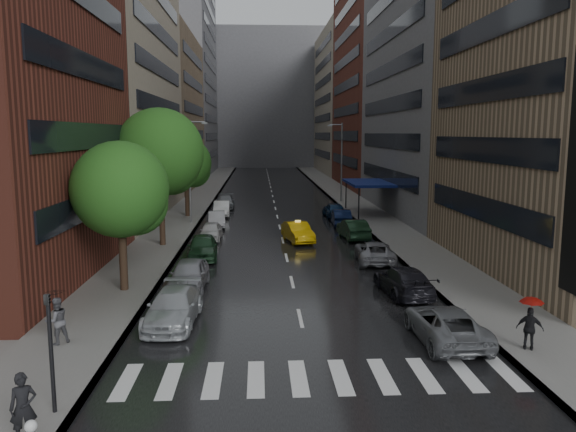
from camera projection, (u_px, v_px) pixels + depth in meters
name	position (u px, v px, depth m)	size (l,w,h in m)	color
ground	(308.00, 354.00, 20.47)	(220.00, 220.00, 0.00)	gray
road	(273.00, 198.00, 69.86)	(14.00, 140.00, 0.01)	black
sidewalk_left	(200.00, 198.00, 69.39)	(4.00, 140.00, 0.15)	gray
sidewalk_right	(345.00, 197.00, 70.32)	(4.00, 140.00, 0.15)	gray
crosswalk	(320.00, 377.00, 18.50)	(13.15, 2.80, 0.01)	silver
buildings_left	(160.00, 73.00, 75.43)	(8.00, 108.00, 38.00)	maroon
buildings_right	(383.00, 80.00, 75.06)	(8.05, 109.10, 36.00)	#937A5B
building_far	(265.00, 99.00, 134.70)	(40.00, 14.00, 32.00)	slate
tree_near	(120.00, 190.00, 27.67)	(4.79, 4.79, 7.63)	#382619
tree_mid	(160.00, 152.00, 38.86)	(6.11, 6.11, 9.74)	#382619
tree_far	(186.00, 163.00, 52.93)	(4.76, 4.76, 7.59)	#382619
taxi	(298.00, 232.00, 41.58)	(1.54, 4.41, 1.45)	#DAA50B
parked_cars_left	(209.00, 234.00, 40.73)	(2.24, 41.90, 1.56)	#9CA1A5
parked_cars_right	(370.00, 246.00, 36.37)	(2.62, 36.98, 1.51)	slate
ped_bag_walker	(24.00, 409.00, 14.29)	(0.77, 0.64, 1.82)	black
ped_black_umbrella	(56.00, 312.00, 20.91)	(1.10, 1.08, 2.09)	#525257
ped_red_umbrella	(531.00, 318.00, 20.34)	(1.00, 0.82, 2.01)	black
traffic_light	(50.00, 342.00, 15.63)	(0.18, 0.15, 3.45)	black
street_lamp_left	(190.00, 169.00, 48.99)	(1.74, 0.22, 9.00)	gray
street_lamp_right	(341.00, 160.00, 64.61)	(1.74, 0.22, 9.00)	gray
awning	(368.00, 183.00, 55.05)	(4.00, 8.00, 3.12)	navy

